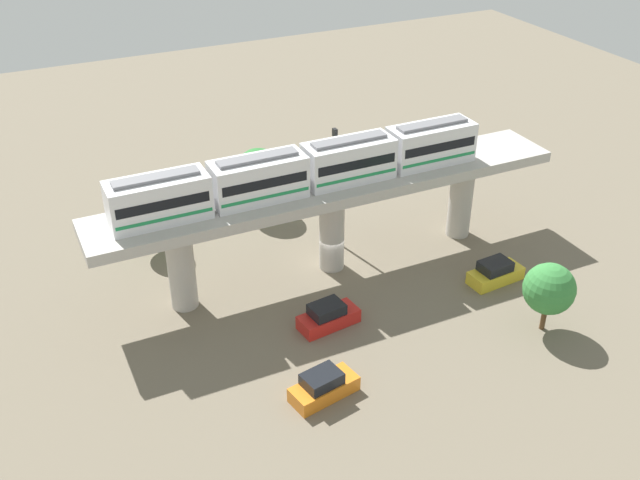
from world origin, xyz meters
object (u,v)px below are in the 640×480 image
Objects in this scene: parked_car_yellow at (495,273)px; parked_car_red at (328,316)px; tree_mid_lot at (258,171)px; tree_far_corner at (152,213)px; signal_post at (334,181)px; tree_near_viaduct at (549,289)px; parked_car_orange at (323,386)px; train at (305,170)px.

parked_car_red is at bearing 83.23° from parked_car_yellow.
parked_car_red is 0.75× the size of tree_mid_lot.
tree_far_corner is 14.45m from signal_post.
signal_post reaches higher than parked_car_red.
signal_post is (16.50, 7.68, 2.14)m from tree_near_viaduct.
parked_car_orange is 0.89× the size of tree_near_viaduct.
parked_car_orange is 0.77× the size of tree_mid_lot.
train is 10.38m from parked_car_red.
tree_mid_lot is (23.78, 11.25, 0.58)m from tree_near_viaduct.
tree_mid_lot is at bearing -22.93° from parked_car_orange.
parked_car_yellow is at bearing -5.40° from tree_near_viaduct.
tree_near_viaduct is 30.08m from tree_far_corner.
train reaches higher than tree_mid_lot.
train is 13.65m from tree_far_corner.
parked_car_orange is at bearing 167.74° from tree_mid_lot.
train is 4.72× the size of tree_mid_lot.
parked_car_orange is at bearing 144.59° from parked_car_red.
signal_post reaches higher than tree_near_viaduct.
parked_car_yellow is 6.57m from tree_near_viaduct.
train is at bearing -30.65° from parked_car_orange.
tree_near_viaduct is at bearing -102.32° from parked_car_orange.
parked_car_red is 12.19m from signal_post.
tree_far_corner is at bearing 50.19° from parked_car_yellow.
train is 6.25× the size of parked_car_red.
parked_car_orange is 0.46× the size of signal_post.
parked_car_yellow is 0.97× the size of parked_car_orange.
parked_car_orange is 16.52m from tree_near_viaduct.
tree_mid_lot reaches higher than tree_near_viaduct.
train reaches higher than parked_car_yellow.
parked_car_red is at bearing -38.96° from parked_car_orange.
tree_far_corner is (15.39, 21.67, 2.59)m from parked_car_yellow.
parked_car_orange is at bearing 103.81° from parked_car_yellow.
parked_car_yellow is 0.74× the size of tree_mid_lot.
parked_car_red is at bearing 63.15° from tree_near_viaduct.
tree_far_corner reaches higher than parked_car_yellow.
tree_near_viaduct reaches higher than tree_far_corner.
parked_car_orange is at bearing 88.35° from tree_near_viaduct.
parked_car_red is at bearing 174.11° from tree_mid_lot.
tree_near_viaduct reaches higher than parked_car_yellow.
signal_post is at bearing 24.97° from tree_near_viaduct.
train is at bearing -131.62° from tree_far_corner.
signal_post is (3.40, -4.05, -3.31)m from train.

